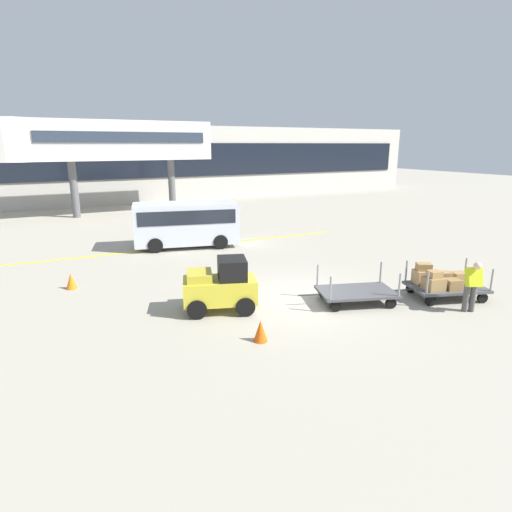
{
  "coord_description": "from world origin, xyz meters",
  "views": [
    {
      "loc": [
        -6.95,
        -10.63,
        4.75
      ],
      "look_at": [
        -0.28,
        2.27,
        0.91
      ],
      "focal_mm": 29.66,
      "sensor_mm": 36.0,
      "label": 1
    }
  ],
  "objects_px": {
    "baggage_cart_middle": "(441,282)",
    "baggage_tug": "(221,286)",
    "baggage_cart_lead": "(356,292)",
    "shuttle_van": "(186,221)",
    "baggage_handler": "(472,284)",
    "safety_cone_near": "(71,281)",
    "safety_cone_far": "(261,331)"
  },
  "relations": [
    {
      "from": "baggage_cart_middle",
      "to": "baggage_tug",
      "type": "bearing_deg",
      "value": 161.62
    },
    {
      "from": "baggage_tug",
      "to": "baggage_cart_lead",
      "type": "distance_m",
      "value": 4.18
    },
    {
      "from": "baggage_cart_middle",
      "to": "shuttle_van",
      "type": "distance_m",
      "value": 11.59
    },
    {
      "from": "baggage_handler",
      "to": "shuttle_van",
      "type": "distance_m",
      "value": 12.63
    },
    {
      "from": "baggage_tug",
      "to": "safety_cone_near",
      "type": "xyz_separation_m",
      "value": [
        -3.77,
        4.13,
        -0.48
      ]
    },
    {
      "from": "baggage_tug",
      "to": "baggage_cart_middle",
      "type": "bearing_deg",
      "value": -18.38
    },
    {
      "from": "baggage_tug",
      "to": "safety_cone_near",
      "type": "height_order",
      "value": "baggage_tug"
    },
    {
      "from": "baggage_tug",
      "to": "safety_cone_far",
      "type": "height_order",
      "value": "baggage_tug"
    },
    {
      "from": "baggage_tug",
      "to": "baggage_cart_lead",
      "type": "bearing_deg",
      "value": -18.78
    },
    {
      "from": "baggage_cart_lead",
      "to": "safety_cone_far",
      "type": "xyz_separation_m",
      "value": [
        -3.85,
        -0.98,
        -0.07
      ]
    },
    {
      "from": "baggage_handler",
      "to": "safety_cone_near",
      "type": "distance_m",
      "value": 12.69
    },
    {
      "from": "baggage_cart_lead",
      "to": "baggage_cart_middle",
      "type": "bearing_deg",
      "value": -17.79
    },
    {
      "from": "baggage_handler",
      "to": "baggage_cart_lead",
      "type": "bearing_deg",
      "value": 139.03
    },
    {
      "from": "baggage_cart_middle",
      "to": "safety_cone_far",
      "type": "distance_m",
      "value": 6.55
    },
    {
      "from": "safety_cone_near",
      "to": "safety_cone_far",
      "type": "xyz_separation_m",
      "value": [
        3.85,
        -6.45,
        0.0
      ]
    },
    {
      "from": "baggage_handler",
      "to": "shuttle_van",
      "type": "relative_size",
      "value": 0.31
    },
    {
      "from": "safety_cone_far",
      "to": "baggage_tug",
      "type": "bearing_deg",
      "value": 92.07
    },
    {
      "from": "baggage_tug",
      "to": "shuttle_van",
      "type": "height_order",
      "value": "shuttle_van"
    },
    {
      "from": "baggage_cart_lead",
      "to": "safety_cone_near",
      "type": "xyz_separation_m",
      "value": [
        -7.7,
        5.47,
        -0.07
      ]
    },
    {
      "from": "baggage_cart_lead",
      "to": "shuttle_van",
      "type": "bearing_deg",
      "value": 103.23
    },
    {
      "from": "baggage_cart_middle",
      "to": "baggage_handler",
      "type": "height_order",
      "value": "baggage_handler"
    },
    {
      "from": "safety_cone_near",
      "to": "baggage_handler",
      "type": "bearing_deg",
      "value": -36.8
    },
    {
      "from": "shuttle_van",
      "to": "safety_cone_far",
      "type": "height_order",
      "value": "shuttle_van"
    },
    {
      "from": "baggage_cart_lead",
      "to": "baggage_handler",
      "type": "bearing_deg",
      "value": -40.97
    },
    {
      "from": "baggage_tug",
      "to": "safety_cone_far",
      "type": "xyz_separation_m",
      "value": [
        0.08,
        -2.31,
        -0.48
      ]
    },
    {
      "from": "safety_cone_near",
      "to": "shuttle_van",
      "type": "bearing_deg",
      "value": 37.13
    },
    {
      "from": "baggage_tug",
      "to": "safety_cone_near",
      "type": "relative_size",
      "value": 4.26
    },
    {
      "from": "baggage_cart_lead",
      "to": "safety_cone_near",
      "type": "distance_m",
      "value": 9.45
    },
    {
      "from": "baggage_cart_lead",
      "to": "baggage_handler",
      "type": "relative_size",
      "value": 1.97
    },
    {
      "from": "baggage_tug",
      "to": "safety_cone_near",
      "type": "bearing_deg",
      "value": 132.37
    },
    {
      "from": "baggage_cart_lead",
      "to": "safety_cone_far",
      "type": "distance_m",
      "value": 3.98
    },
    {
      "from": "baggage_cart_middle",
      "to": "safety_cone_near",
      "type": "bearing_deg",
      "value": 148.66
    }
  ]
}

